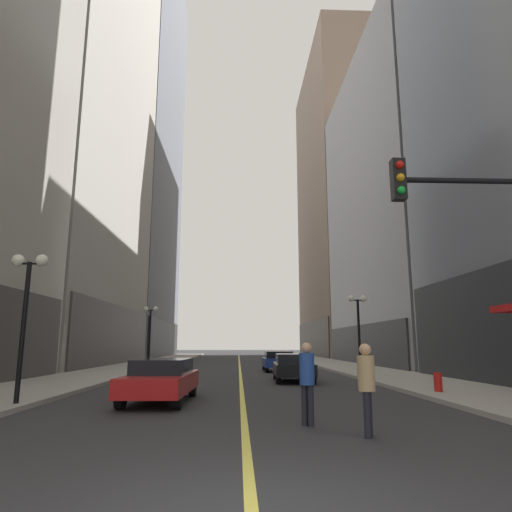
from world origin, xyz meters
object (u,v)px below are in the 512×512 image
street_lamp_left_far (150,323)px  car_black (293,366)px  car_red (162,378)px  fire_hydrant_right (438,384)px  pedestrian_in_blue_hoodie (307,376)px  traffic_light_near_right (505,248)px  car_blue (278,360)px  pedestrian_in_tan_trench (366,382)px  street_lamp_left_near (27,293)px  street_lamp_right_mid (358,317)px

street_lamp_left_far → car_black: bearing=-48.5°
car_red → fire_hydrant_right: bearing=7.9°
fire_hydrant_right → car_red: bearing=-172.1°
car_red → pedestrian_in_blue_hoodie: pedestrian_in_blue_hoodie is taller
pedestrian_in_blue_hoodie → street_lamp_left_far: (-7.81, 22.07, 2.18)m
car_black → fire_hydrant_right: (4.36, -6.32, -0.32)m
pedestrian_in_blue_hoodie → traffic_light_near_right: (3.94, -1.59, 2.67)m
car_black → traffic_light_near_right: traffic_light_near_right is taller
car_blue → fire_hydrant_right: 15.27m
car_black → fire_hydrant_right: bearing=-55.4°
pedestrian_in_tan_trench → street_lamp_left_far: street_lamp_left_far is taller
street_lamp_left_near → fire_hydrant_right: bearing=11.3°
street_lamp_left_near → street_lamp_right_mid: same height
car_black → street_lamp_left_far: street_lamp_left_far is taller
car_red → pedestrian_in_tan_trench: bearing=-48.6°
pedestrian_in_blue_hoodie → pedestrian_in_tan_trench: (0.99, -1.30, -0.02)m
traffic_light_near_right → car_black: bearing=101.7°
street_lamp_left_near → street_lamp_right_mid: 16.87m
pedestrian_in_tan_trench → car_blue: bearing=89.6°
car_black → street_lamp_right_mid: (3.86, 2.03, 2.54)m
car_black → car_blue: (0.01, 8.31, 0.00)m
car_red → car_black: bearing=56.2°
car_red → street_lamp_left_far: street_lamp_left_far is taller
pedestrian_in_blue_hoodie → street_lamp_left_near: street_lamp_left_near is taller
pedestrian_in_blue_hoodie → street_lamp_left_near: (-7.81, 3.01, 2.18)m
pedestrian_in_tan_trench → street_lamp_right_mid: (3.99, 15.30, 2.20)m
car_red → fire_hydrant_right: car_red is taller
car_black → fire_hydrant_right: car_black is taller
traffic_light_near_right → fire_hydrant_right: 8.13m
car_red → car_blue: same height
pedestrian_in_tan_trench → traffic_light_near_right: (2.94, -0.29, 2.68)m
pedestrian_in_blue_hoodie → fire_hydrant_right: pedestrian_in_blue_hoodie is taller
car_black → traffic_light_near_right: (2.81, -13.56, 3.02)m
traffic_light_near_right → street_lamp_left_far: 26.42m
car_black → pedestrian_in_tan_trench: 13.27m
car_black → street_lamp_left_near: 12.91m
pedestrian_in_blue_hoodie → traffic_light_near_right: bearing=-22.0°
street_lamp_right_mid → street_lamp_left_near: bearing=-139.3°
car_blue → traffic_light_near_right: (2.81, -21.88, 3.02)m
car_blue → fire_hydrant_right: (4.36, -14.63, -0.32)m
pedestrian_in_blue_hoodie → car_black: bearing=84.6°
pedestrian_in_tan_trench → street_lamp_right_mid: street_lamp_right_mid is taller
fire_hydrant_right → pedestrian_in_blue_hoodie: bearing=-134.1°
traffic_light_near_right → street_lamp_left_far: bearing=116.4°
car_blue → pedestrian_in_tan_trench: bearing=-90.4°
traffic_light_near_right → street_lamp_left_near: size_ratio=1.28×
street_lamp_left_near → street_lamp_right_mid: (12.80, 10.99, 0.00)m
street_lamp_left_far → street_lamp_left_near: bearing=-90.0°
pedestrian_in_blue_hoodie → street_lamp_left_far: 23.51m
street_lamp_left_far → street_lamp_right_mid: same height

